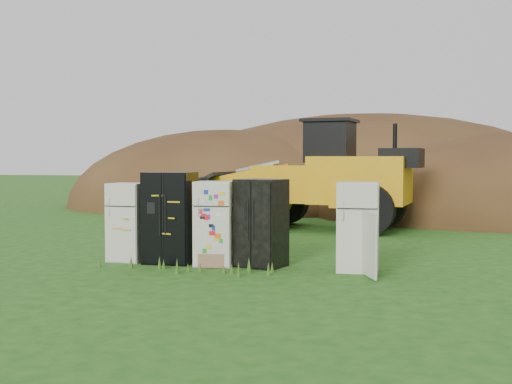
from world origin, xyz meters
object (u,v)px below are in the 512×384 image
fridge_leftmost (128,222)px  fridge_open_door (358,227)px  fridge_dark_mid (261,223)px  wheel_loader (303,174)px  fridge_sticker (215,223)px  fridge_black_side (170,218)px

fridge_leftmost → fridge_open_door: bearing=0.9°
fridge_dark_mid → fridge_leftmost: bearing=-163.8°
wheel_loader → fridge_sticker: bearing=-87.7°
fridge_leftmost → wheel_loader: bearing=72.3°
fridge_open_door → fridge_leftmost: bearing=177.2°
fridge_leftmost → fridge_dark_mid: bearing=1.3°
fridge_leftmost → fridge_sticker: 1.89m
fridge_sticker → fridge_open_door: bearing=-5.4°
fridge_leftmost → fridge_black_side: (0.93, -0.02, 0.12)m
wheel_loader → fridge_black_side: bearing=-95.5°
fridge_dark_mid → wheel_loader: size_ratio=0.25×
wheel_loader → fridge_leftmost: bearing=-102.7°
fridge_dark_mid → fridge_sticker: bearing=-159.0°
fridge_leftmost → fridge_black_side: size_ratio=0.87×
fridge_dark_mid → wheel_loader: wheel_loader is taller
fridge_black_side → wheel_loader: (1.46, 6.95, 0.71)m
fridge_black_side → fridge_sticker: 0.97m
fridge_leftmost → wheel_loader: 7.38m
fridge_leftmost → wheel_loader: wheel_loader is taller
fridge_open_door → wheel_loader: (-2.30, 6.96, 0.80)m
fridge_leftmost → fridge_black_side: bearing=-0.1°
fridge_dark_mid → wheel_loader: bearing=109.7°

